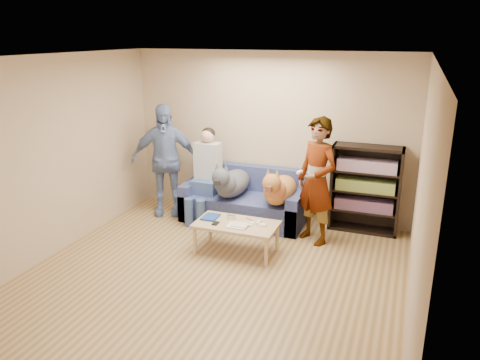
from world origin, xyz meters
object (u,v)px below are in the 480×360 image
at_px(sofa, 245,203).
at_px(person_standing_left, 165,160).
at_px(camera_silver, 231,217).
at_px(person_seated, 206,171).
at_px(dog_gray, 231,183).
at_px(coffee_table, 236,226).
at_px(person_standing_right, 317,181).
at_px(dog_tan, 279,189).
at_px(bookshelf, 365,187).
at_px(notebook_blue, 210,217).

bearing_deg(sofa, person_standing_left, -171.76).
xyz_separation_m(camera_silver, sofa, (-0.17, 1.01, -0.16)).
height_order(person_seated, dog_gray, person_seated).
xyz_separation_m(person_standing_left, dog_gray, (1.14, 0.01, -0.25)).
bearing_deg(coffee_table, person_standing_right, 38.68).
distance_m(person_standing_right, person_standing_left, 2.51).
distance_m(person_standing_left, sofa, 1.45).
distance_m(camera_silver, person_seated, 1.23).
distance_m(sofa, dog_tan, 0.75).
distance_m(camera_silver, bookshelf, 2.07).
bearing_deg(dog_gray, coffee_table, -64.59).
height_order(dog_gray, dog_tan, same).
relative_size(person_standing_right, bookshelf, 1.37).
xyz_separation_m(person_standing_right, person_standing_left, (-2.50, 0.22, 0.01)).
relative_size(dog_gray, coffee_table, 1.15).
bearing_deg(coffee_table, notebook_blue, 172.87).
relative_size(camera_silver, person_seated, 0.07).
xyz_separation_m(notebook_blue, camera_silver, (0.28, 0.07, 0.01)).
height_order(person_standing_left, notebook_blue, person_standing_left).
distance_m(dog_tan, coffee_table, 1.00).
bearing_deg(dog_gray, bookshelf, 11.86).
height_order(person_standing_right, person_standing_left, person_standing_left).
bearing_deg(dog_gray, person_seated, 173.32).
xyz_separation_m(person_seated, coffee_table, (0.90, -1.01, -0.40)).
distance_m(person_standing_left, bookshelf, 3.14).
relative_size(person_standing_right, notebook_blue, 6.86).
distance_m(person_standing_right, bookshelf, 0.90).
xyz_separation_m(notebook_blue, coffee_table, (0.40, -0.05, -0.06)).
bearing_deg(sofa, person_standing_right, -18.69).
xyz_separation_m(person_standing_left, bookshelf, (3.10, 0.42, -0.22)).
bearing_deg(camera_silver, notebook_blue, -165.96).
distance_m(person_seated, bookshelf, 2.44).
relative_size(notebook_blue, coffee_table, 0.24).
height_order(camera_silver, person_seated, person_seated).
bearing_deg(bookshelf, person_seated, -171.51).
height_order(person_seated, bookshelf, person_seated).
height_order(sofa, coffee_table, sofa).
relative_size(person_standing_right, camera_silver, 16.22).
xyz_separation_m(person_seated, dog_gray, (0.45, -0.05, -0.12)).
bearing_deg(camera_silver, dog_tan, 60.75).
height_order(person_standing_left, coffee_table, person_standing_left).
distance_m(person_standing_left, dog_tan, 1.93).
xyz_separation_m(camera_silver, dog_gray, (-0.33, 0.83, 0.21)).
bearing_deg(coffee_table, sofa, 104.22).
bearing_deg(sofa, person_seated, -168.34).
relative_size(sofa, dog_tan, 1.61).
bearing_deg(bookshelf, coffee_table, -137.91).
distance_m(coffee_table, bookshelf, 2.06).
xyz_separation_m(dog_gray, dog_tan, (0.77, -0.05, -0.00)).
bearing_deg(notebook_blue, sofa, 84.05).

